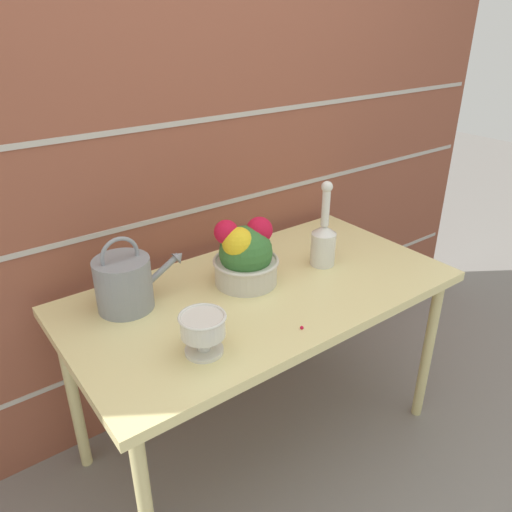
{
  "coord_description": "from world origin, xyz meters",
  "views": [
    {
      "loc": [
        -0.97,
        -1.26,
        1.67
      ],
      "look_at": [
        0.0,
        0.04,
        0.86
      ],
      "focal_mm": 35.0,
      "sensor_mm": 36.0,
      "label": 1
    }
  ],
  "objects_px": {
    "glass_decanter": "(324,240)",
    "crystal_pedestal_bowl": "(203,329)",
    "watering_can": "(125,283)",
    "flower_planter": "(245,256)"
  },
  "relations": [
    {
      "from": "watering_can",
      "to": "crystal_pedestal_bowl",
      "type": "relative_size",
      "value": 2.35
    },
    {
      "from": "watering_can",
      "to": "flower_planter",
      "type": "relative_size",
      "value": 1.31
    },
    {
      "from": "flower_planter",
      "to": "glass_decanter",
      "type": "bearing_deg",
      "value": -10.46
    },
    {
      "from": "glass_decanter",
      "to": "flower_planter",
      "type": "bearing_deg",
      "value": 169.54
    },
    {
      "from": "watering_can",
      "to": "crystal_pedestal_bowl",
      "type": "height_order",
      "value": "watering_can"
    },
    {
      "from": "flower_planter",
      "to": "watering_can",
      "type": "bearing_deg",
      "value": 166.19
    },
    {
      "from": "watering_can",
      "to": "flower_planter",
      "type": "bearing_deg",
      "value": -13.81
    },
    {
      "from": "glass_decanter",
      "to": "crystal_pedestal_bowl",
      "type": "bearing_deg",
      "value": -163.05
    },
    {
      "from": "watering_can",
      "to": "flower_planter",
      "type": "distance_m",
      "value": 0.44
    },
    {
      "from": "flower_planter",
      "to": "glass_decanter",
      "type": "height_order",
      "value": "glass_decanter"
    }
  ]
}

